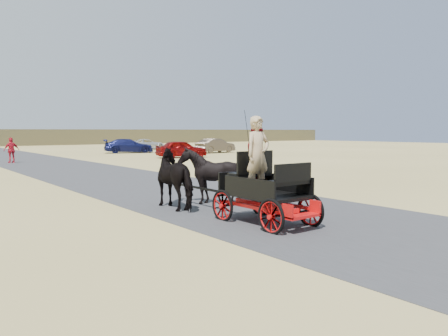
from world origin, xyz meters
TOP-DOWN VIEW (x-y plane):
  - ground at (0.00, 0.00)m, footprint 140.00×140.00m
  - road at (0.00, 0.00)m, footprint 6.00×140.00m
  - carriage at (-1.20, -1.03)m, footprint 1.30×2.40m
  - horse_left at (-1.75, 1.97)m, footprint 0.91×2.01m
  - horse_right at (-0.65, 1.97)m, footprint 1.37×1.54m
  - driver_man at (-1.40, -0.98)m, footprint 0.66×0.43m
  - passenger_woman at (-0.90, -0.43)m, footprint 0.77×0.60m
  - pedestrian at (-1.66, 23.70)m, footprint 1.06×0.56m
  - car_a at (10.61, 21.72)m, footprint 4.37×2.39m
  - car_b at (17.40, 26.32)m, footprint 4.43×2.08m
  - car_c at (10.51, 31.40)m, footprint 5.14×3.42m
  - car_d at (15.56, 37.33)m, footprint 4.57×2.52m

SIDE VIEW (x-z plane):
  - ground at x=0.00m, z-range 0.00..0.00m
  - road at x=0.00m, z-range 0.00..0.01m
  - carriage at x=-1.20m, z-range 0.00..0.72m
  - car_d at x=15.56m, z-range 0.00..1.21m
  - car_c at x=10.51m, z-range 0.00..1.38m
  - car_b at x=17.40m, z-range 0.00..1.41m
  - car_a at x=10.61m, z-range 0.00..1.41m
  - horse_left at x=-1.75m, z-range 0.00..1.70m
  - horse_right at x=-0.65m, z-range 0.00..1.70m
  - pedestrian at x=-1.66m, z-range 0.00..1.73m
  - passenger_woman at x=-0.90m, z-range 0.72..2.30m
  - driver_man at x=-1.40m, z-range 0.72..2.52m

